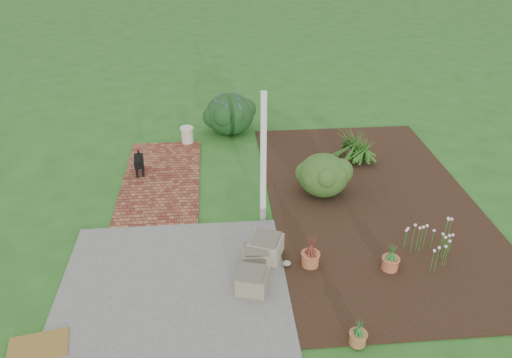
{
  "coord_description": "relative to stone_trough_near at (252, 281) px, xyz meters",
  "views": [
    {
      "loc": [
        -0.48,
        -7.56,
        5.29
      ],
      "look_at": [
        0.2,
        0.4,
        0.7
      ],
      "focal_mm": 35.0,
      "sensor_mm": 36.0,
      "label": 1
    }
  ],
  "objects": [
    {
      "name": "agapanthus_clump_front",
      "position": [
        2.53,
        4.05,
        0.28
      ],
      "size": [
        1.1,
        1.1,
        0.88
      ],
      "primitive_type": null,
      "rotation": [
        0.0,
        0.0,
        -0.12
      ],
      "color": "#10390E",
      "rests_on": "garden_bed"
    },
    {
      "name": "purple_flowering_bush",
      "position": [
        -0.1,
        5.89,
        0.32
      ],
      "size": [
        1.27,
        1.27,
        1.03
      ],
      "primitive_type": "ellipsoid",
      "rotation": [
        0.0,
        0.0,
        -0.05
      ],
      "color": "black",
      "rests_on": "ground"
    },
    {
      "name": "agapanthus_clump_back",
      "position": [
        2.74,
        3.89,
        0.22
      ],
      "size": [
        1.12,
        1.12,
        0.77
      ],
      "primitive_type": null,
      "rotation": [
        0.0,
        0.0,
        -0.41
      ],
      "color": "#134013",
      "rests_on": "garden_bed"
    },
    {
      "name": "pink_flower_patch",
      "position": [
        2.97,
        0.49,
        0.13
      ],
      "size": [
        1.16,
        1.16,
        0.58
      ],
      "primitive_type": null,
      "rotation": [
        0.0,
        0.0,
        0.34
      ],
      "color": "#113D0F",
      "rests_on": "garden_bed"
    },
    {
      "name": "terracotta_pot_bronze",
      "position": [
        0.98,
        0.5,
        -0.04
      ],
      "size": [
        0.37,
        0.37,
        0.23
      ],
      "primitive_type": "cylinder",
      "rotation": [
        0.0,
        0.0,
        0.39
      ],
      "color": "#B55F3D",
      "rests_on": "garden_bed"
    },
    {
      "name": "garden_bed",
      "position": [
        2.55,
        2.31,
        -0.17
      ],
      "size": [
        4.0,
        7.0,
        0.03
      ],
      "primitive_type": "cube",
      "color": "black",
      "rests_on": "ground"
    },
    {
      "name": "stone_trough_mid",
      "position": [
        0.1,
        0.58,
        -0.01
      ],
      "size": [
        0.43,
        0.43,
        0.29
      ],
      "primitive_type": "cube",
      "rotation": [
        0.0,
        0.0,
        -0.0
      ],
      "color": "#78755C",
      "rests_on": "concrete_patio"
    },
    {
      "name": "concrete_patio",
      "position": [
        -1.2,
        0.06,
        -0.17
      ],
      "size": [
        3.5,
        3.5,
        0.04
      ],
      "primitive_type": "cube",
      "color": "slate",
      "rests_on": "ground"
    },
    {
      "name": "ground",
      "position": [
        0.05,
        1.81,
        -0.19
      ],
      "size": [
        80.0,
        80.0,
        0.0
      ],
      "primitive_type": "plane",
      "color": "#22581B",
      "rests_on": "ground"
    },
    {
      "name": "brick_path",
      "position": [
        -1.65,
        3.56,
        -0.17
      ],
      "size": [
        1.6,
        3.5,
        0.04
      ],
      "primitive_type": "cube",
      "color": "maroon",
      "rests_on": "ground"
    },
    {
      "name": "terracotta_pot_small_right",
      "position": [
        1.32,
        -1.17,
        -0.06
      ],
      "size": [
        0.27,
        0.27,
        0.19
      ],
      "primitive_type": "cylinder",
      "rotation": [
        0.0,
        0.0,
        -0.2
      ],
      "color": "#9E6135",
      "rests_on": "garden_bed"
    },
    {
      "name": "terracotta_pot_small_left",
      "position": [
        2.24,
        0.29,
        -0.05
      ],
      "size": [
        0.27,
        0.27,
        0.21
      ],
      "primitive_type": "cylinder",
      "rotation": [
        0.0,
        0.0,
        -0.05
      ],
      "color": "#B95F3E",
      "rests_on": "garden_bed"
    },
    {
      "name": "cream_ceramic_urn",
      "position": [
        -1.16,
        5.29,
        0.04
      ],
      "size": [
        0.36,
        0.36,
        0.38
      ],
      "primitive_type": "cylinder",
      "rotation": [
        0.0,
        0.0,
        -0.29
      ],
      "color": "beige",
      "rests_on": "brick_path"
    },
    {
      "name": "stone_trough_far",
      "position": [
        0.28,
        0.77,
        0.02
      ],
      "size": [
        0.66,
        0.66,
        0.34
      ],
      "primitive_type": "cube",
      "rotation": [
        0.0,
        0.0,
        -0.37
      ],
      "color": "gray",
      "rests_on": "concrete_patio"
    },
    {
      "name": "coir_doormat",
      "position": [
        -2.93,
        -0.88,
        -0.14
      ],
      "size": [
        0.85,
        0.63,
        0.02
      ],
      "primitive_type": "cube",
      "rotation": [
        0.0,
        0.0,
        0.19
      ],
      "color": "brown",
      "rests_on": "concrete_patio"
    },
    {
      "name": "evergreen_shrub",
      "position": [
        1.63,
        2.71,
        0.27
      ],
      "size": [
        1.15,
        1.15,
        0.85
      ],
      "primitive_type": "ellipsoid",
      "rotation": [
        0.0,
        0.0,
        0.16
      ],
      "color": "#183811",
      "rests_on": "garden_bed"
    },
    {
      "name": "black_dog",
      "position": [
        -2.11,
        3.75,
        0.17
      ],
      "size": [
        0.23,
        0.62,
        0.53
      ],
      "rotation": [
        0.0,
        0.0,
        0.11
      ],
      "color": "black",
      "rests_on": "brick_path"
    },
    {
      "name": "veranda_post",
      "position": [
        0.35,
        1.91,
        1.06
      ],
      "size": [
        0.1,
        0.1,
        2.5
      ],
      "primitive_type": "cube",
      "color": "white",
      "rests_on": "ground"
    },
    {
      "name": "stone_trough_near",
      "position": [
        0.0,
        0.0,
        0.0
      ],
      "size": [
        0.55,
        0.55,
        0.3
      ],
      "primitive_type": "cube",
      "rotation": [
        0.0,
        0.0,
        -0.28
      ],
      "color": "#7C755B",
      "rests_on": "concrete_patio"
    }
  ]
}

